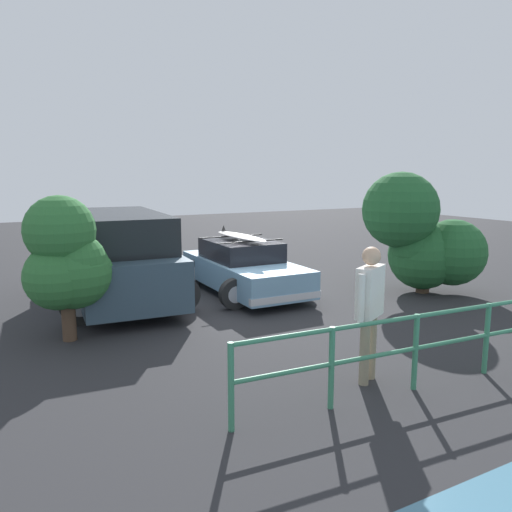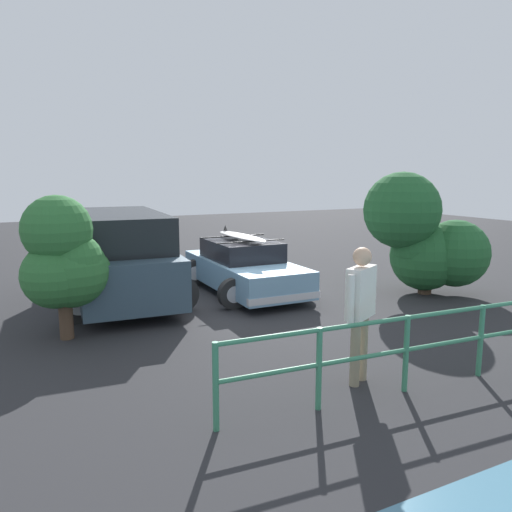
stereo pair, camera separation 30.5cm
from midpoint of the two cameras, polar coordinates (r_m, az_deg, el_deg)
ground_plane at (r=10.94m, az=-2.25°, el=-5.20°), size 44.00×44.00×0.02m
sedan_car at (r=11.63m, az=-2.24°, el=-1.33°), size 2.30×3.97×1.49m
suv_car at (r=11.22m, az=-16.15°, el=-0.00°), size 2.88×5.13×1.93m
person_bystander at (r=6.67m, az=11.60°, el=-5.16°), size 0.64×0.43×1.83m
bush_near_left at (r=11.91m, az=17.73°, el=2.00°), size 2.76×2.14×2.80m
bush_near_right at (r=8.78m, az=-21.48°, el=-0.48°), size 1.50×1.27×2.42m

